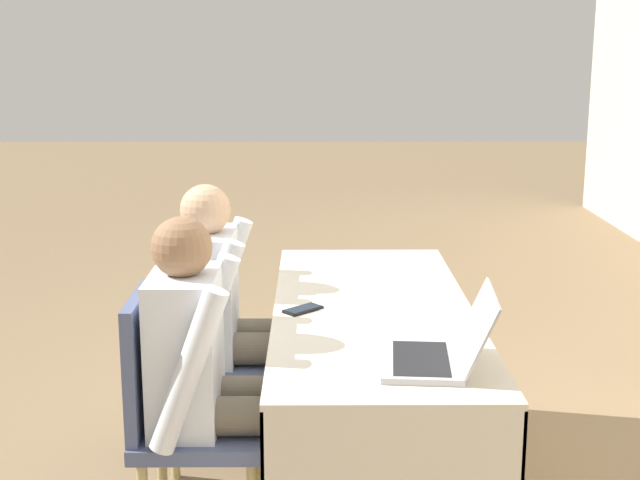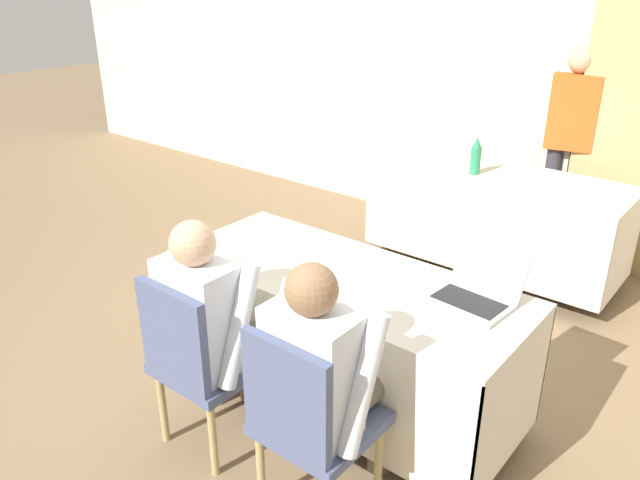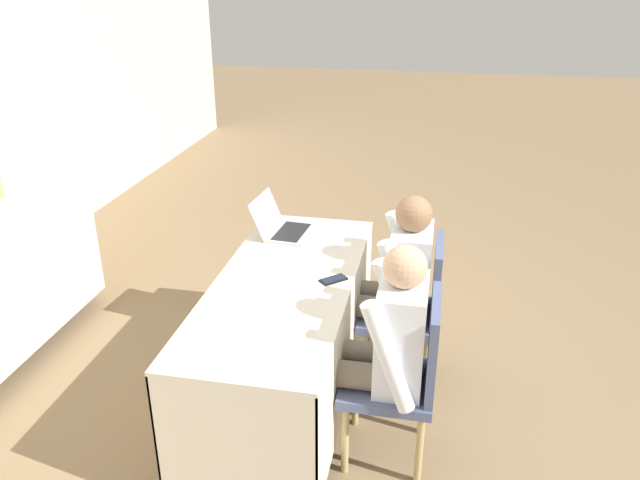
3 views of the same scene
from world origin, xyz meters
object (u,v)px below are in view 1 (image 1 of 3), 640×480
at_px(person_checkered_shirt, 227,308).
at_px(person_white_shirt, 209,365).
at_px(cell_phone, 303,309).
at_px(chair_near_left, 203,346).
at_px(laptop, 438,351).
at_px(chair_near_right, 180,410).

distance_m(person_checkered_shirt, person_white_shirt, 0.65).
height_order(cell_phone, person_checkered_shirt, person_checkered_shirt).
bearing_deg(person_checkered_shirt, person_white_shirt, -180.00).
bearing_deg(chair_near_left, person_checkered_shirt, -90.00).
distance_m(laptop, cell_phone, 0.69).
distance_m(chair_near_left, person_checkered_shirt, 0.19).
xyz_separation_m(chair_near_left, person_white_shirt, (0.65, 0.10, 0.16)).
bearing_deg(laptop, person_white_shirt, -106.13).
bearing_deg(chair_near_left, person_white_shirt, -170.95).
bearing_deg(chair_near_left, cell_phone, -132.00).
bearing_deg(person_checkered_shirt, chair_near_left, 90.00).
bearing_deg(cell_phone, chair_near_left, -175.36).
bearing_deg(person_white_shirt, chair_near_left, 9.05).
relative_size(chair_near_right, person_white_shirt, 0.78).
height_order(chair_near_left, person_white_shirt, person_white_shirt).
xyz_separation_m(laptop, person_checkered_shirt, (-0.92, -0.72, -0.15)).
distance_m(laptop, chair_near_left, 1.27).
bearing_deg(laptop, chair_near_right, -103.70).
xyz_separation_m(laptop, cell_phone, (-0.55, -0.41, -0.04)).
distance_m(laptop, person_white_shirt, 0.78).
relative_size(cell_phone, person_white_shirt, 0.13).
bearing_deg(cell_phone, person_white_shirt, -91.99).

